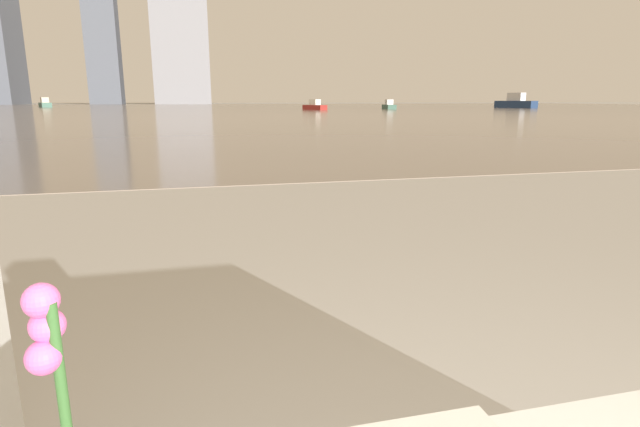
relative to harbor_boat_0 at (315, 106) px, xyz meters
name	(u,v)px	position (x,y,z in m)	size (l,w,h in m)	color
harbor_water	(196,109)	(-12.18, 9.44, -0.39)	(180.00, 110.00, 0.01)	gray
harbor_boat_0	(315,106)	(0.00, 0.00, 0.00)	(2.21, 3.02, 1.08)	maroon
harbor_boat_1	(45,104)	(-32.16, 25.03, 0.09)	(2.43, 3.77, 1.34)	#335647
harbor_boat_2	(516,103)	(27.49, 4.57, 0.28)	(3.68, 5.31, 1.89)	navy
harbor_boat_3	(389,106)	(8.89, 1.24, -0.01)	(1.33, 2.95, 1.07)	#335647
skyline_tower_1	(103,48)	(-29.94, 65.44, 11.13)	(6.32, 6.70, 23.04)	#4C515B
skyline_tower_2	(181,46)	(-14.18, 65.44, 11.88)	(11.63, 11.80, 24.54)	slate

